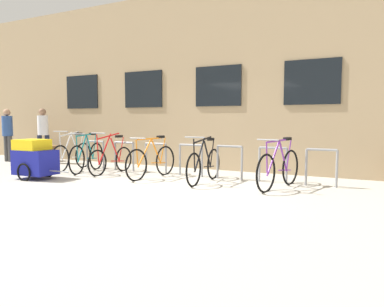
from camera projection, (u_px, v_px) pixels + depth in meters
ground_plane at (151, 190)px, 7.31m from camera, size 42.00×42.00×0.00m
storefront_building at (260, 89)px, 13.08m from camera, size 28.00×7.27×4.85m
bike_rack at (191, 156)px, 9.00m from camera, size 6.64×0.05×0.78m
bicycle_orange at (152, 161)px, 8.78m from camera, size 0.44×1.80×0.99m
bicycle_black at (204, 164)px, 8.14m from camera, size 0.44×1.80×1.03m
bicycle_red at (111, 159)px, 9.48m from camera, size 0.44×1.67×1.06m
bicycle_teal at (87, 156)px, 9.78m from camera, size 0.56×1.70×1.03m
bicycle_purple at (279, 168)px, 7.45m from camera, size 0.50×1.82×1.02m
bicycle_white at (72, 155)px, 10.18m from camera, size 0.44×1.70×1.08m
bike_trailer at (35, 159)px, 8.60m from camera, size 1.46×0.71×0.92m
wooden_bench at (38, 149)px, 12.52m from camera, size 1.55×0.40×0.50m
person_by_bench at (8, 131)px, 12.04m from camera, size 0.36×0.32×1.69m
person_browsing at (43, 132)px, 11.64m from camera, size 0.32×0.32×1.70m
backpack at (21, 159)px, 10.91m from camera, size 0.34×0.30×0.44m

